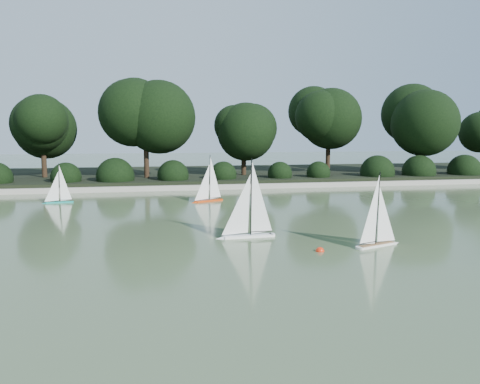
# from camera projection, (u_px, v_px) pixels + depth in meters

# --- Properties ---
(ground) EXTENTS (80.00, 80.00, 0.00)m
(ground) POSITION_uv_depth(u_px,v_px,m) (311.00, 248.00, 8.42)
(ground) COLOR #425432
(ground) RESTS_ON ground
(pond_coping) EXTENTS (40.00, 0.35, 0.18)m
(pond_coping) POSITION_uv_depth(u_px,v_px,m) (230.00, 187.00, 17.18)
(pond_coping) COLOR gray
(pond_coping) RESTS_ON ground
(far_bank) EXTENTS (40.00, 8.00, 0.30)m
(far_bank) POSITION_uv_depth(u_px,v_px,m) (215.00, 175.00, 21.07)
(far_bank) COLOR black
(far_bank) RESTS_ON ground
(tree_line) EXTENTS (26.31, 3.93, 4.39)m
(tree_line) POSITION_uv_depth(u_px,v_px,m) (249.00, 119.00, 19.46)
(tree_line) COLOR black
(tree_line) RESTS_ON ground
(shrub_hedge) EXTENTS (29.10, 1.10, 1.10)m
(shrub_hedge) POSITION_uv_depth(u_px,v_px,m) (226.00, 175.00, 18.01)
(shrub_hedge) COLOR black
(shrub_hedge) RESTS_ON ground
(sailboat_white_a) EXTENTS (1.23, 0.25, 1.67)m
(sailboat_white_a) POSITION_uv_depth(u_px,v_px,m) (244.00, 225.00, 9.23)
(sailboat_white_a) COLOR white
(sailboat_white_a) RESTS_ON ground
(sailboat_white_b) EXTENTS (1.05, 0.51, 1.47)m
(sailboat_white_b) POSITION_uv_depth(u_px,v_px,m) (380.00, 234.00, 8.57)
(sailboat_white_b) COLOR white
(sailboat_white_b) RESTS_ON ground
(sailboat_orange) EXTENTS (1.05, 0.59, 1.50)m
(sailboat_orange) POSITION_uv_depth(u_px,v_px,m) (206.00, 194.00, 14.04)
(sailboat_orange) COLOR red
(sailboat_orange) RESTS_ON ground
(sailboat_teal) EXTENTS (0.91, 0.28, 1.24)m
(sailboat_teal) POSITION_uv_depth(u_px,v_px,m) (56.00, 196.00, 13.79)
(sailboat_teal) COLOR #168B82
(sailboat_teal) RESTS_ON ground
(race_buoy) EXTENTS (0.15, 0.15, 0.15)m
(race_buoy) POSITION_uv_depth(u_px,v_px,m) (320.00, 251.00, 8.19)
(race_buoy) COLOR red
(race_buoy) RESTS_ON ground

